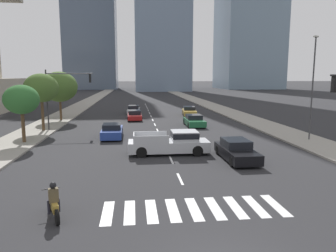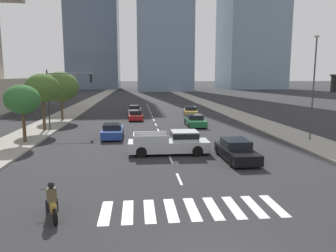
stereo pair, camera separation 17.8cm
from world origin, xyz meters
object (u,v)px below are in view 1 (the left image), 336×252
(street_tree_nearest, at_px, (21,100))
(street_tree_second, at_px, (41,88))
(sedan_blue_1, at_px, (112,131))
(sedan_green_0, at_px, (194,121))
(sedan_black_4, at_px, (236,151))
(sedan_red_2, at_px, (135,115))
(sedan_gold_3, at_px, (189,111))
(motorcycle_lead, at_px, (54,203))
(traffic_signal_far, at_px, (64,89))
(sedan_silver_5, at_px, (134,110))
(street_tree_third, at_px, (59,87))
(street_lamp_east, at_px, (313,81))
(pickup_truck, at_px, (173,143))

(street_tree_nearest, distance_m, street_tree_second, 5.86)
(sedan_blue_1, relative_size, street_tree_nearest, 0.92)
(sedan_green_0, bearing_deg, sedan_black_4, 0.08)
(sedan_red_2, bearing_deg, sedan_gold_3, -66.57)
(motorcycle_lead, relative_size, traffic_signal_far, 0.32)
(sedan_black_4, height_order, sedan_silver_5, sedan_black_4)
(sedan_blue_1, xyz_separation_m, street_tree_nearest, (-7.13, -1.85, 3.06))
(sedan_silver_5, xyz_separation_m, street_tree_second, (-9.14, -15.13, 3.83))
(street_tree_second, bearing_deg, sedan_gold_3, 34.57)
(sedan_red_2, distance_m, sedan_silver_5, 6.82)
(street_tree_second, bearing_deg, sedan_silver_5, 58.86)
(motorcycle_lead, xyz_separation_m, street_tree_nearest, (-5.90, 14.71, 3.09))
(sedan_red_2, xyz_separation_m, street_tree_nearest, (-9.24, -14.11, 3.10))
(sedan_red_2, height_order, street_tree_nearest, street_tree_nearest)
(sedan_black_4, xyz_separation_m, traffic_signal_far, (-13.84, 13.19, 3.71))
(sedan_blue_1, relative_size, sedan_black_4, 0.93)
(traffic_signal_far, relative_size, street_tree_third, 1.01)
(street_tree_second, bearing_deg, motorcycle_lead, -73.95)
(sedan_blue_1, relative_size, street_lamp_east, 0.50)
(sedan_gold_3, bearing_deg, traffic_signal_far, -47.43)
(pickup_truck, height_order, sedan_red_2, pickup_truck)
(sedan_red_2, relative_size, street_tree_nearest, 0.99)
(sedan_blue_1, height_order, sedan_silver_5, sedan_blue_1)
(sedan_silver_5, relative_size, street_tree_third, 0.76)
(motorcycle_lead, xyz_separation_m, sedan_silver_5, (3.24, 35.65, 0.00))
(sedan_red_2, height_order, sedan_black_4, sedan_black_4)
(sedan_green_0, distance_m, sedan_black_4, 14.83)
(pickup_truck, relative_size, sedan_gold_3, 1.25)
(pickup_truck, xyz_separation_m, sedan_silver_5, (-2.72, 25.75, -0.23))
(motorcycle_lead, bearing_deg, sedan_silver_5, -27.03)
(sedan_gold_3, relative_size, street_tree_second, 0.81)
(sedan_silver_5, relative_size, street_tree_second, 0.80)
(sedan_green_0, distance_m, street_tree_nearest, 18.04)
(street_tree_nearest, xyz_separation_m, street_tree_second, (-0.00, 5.81, 0.74))
(sedan_blue_1, height_order, street_tree_second, street_tree_second)
(sedan_red_2, xyz_separation_m, street_tree_third, (-9.24, -0.35, 3.73))
(street_tree_second, bearing_deg, traffic_signal_far, 12.56)
(sedan_gold_3, height_order, street_tree_third, street_tree_third)
(pickup_truck, bearing_deg, traffic_signal_far, 131.97)
(sedan_green_0, bearing_deg, sedan_red_2, -132.84)
(sedan_green_0, relative_size, sedan_gold_3, 0.96)
(sedan_gold_3, bearing_deg, street_tree_second, -49.88)
(sedan_green_0, distance_m, traffic_signal_far, 14.42)
(motorcycle_lead, distance_m, street_lamp_east, 23.03)
(sedan_red_2, bearing_deg, sedan_blue_1, 169.77)
(motorcycle_lead, bearing_deg, street_tree_second, -5.79)
(traffic_signal_far, xyz_separation_m, street_lamp_east, (22.14, -7.81, 0.82))
(sedan_black_4, distance_m, street_tree_second, 20.74)
(motorcycle_lead, relative_size, sedan_green_0, 0.45)
(street_tree_second, xyz_separation_m, street_tree_third, (0.00, 7.95, -0.11))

